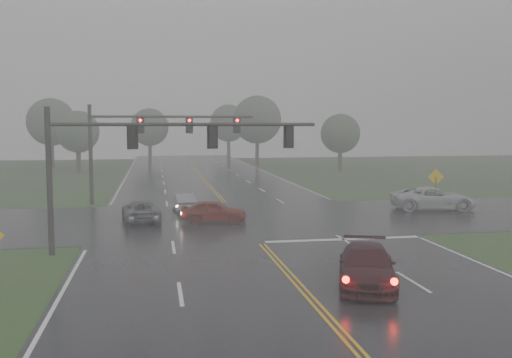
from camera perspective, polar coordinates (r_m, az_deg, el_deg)
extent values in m
plane|color=#2D4B20|center=(16.45, 9.97, -16.48)|extent=(180.00, 180.00, 0.00)
cube|color=black|center=(35.26, -1.22, -4.56)|extent=(18.00, 160.00, 0.02)
cube|color=black|center=(37.21, -1.69, -4.03)|extent=(120.00, 14.00, 0.02)
cube|color=silver|center=(30.96, 8.70, -6.03)|extent=(8.50, 0.50, 0.01)
imported|color=black|center=(22.52, 10.98, -10.43)|extent=(3.61, 5.53, 1.49)
imported|color=maroon|center=(35.98, -4.22, -4.37)|extent=(4.35, 2.38, 1.40)
imported|color=gray|center=(40.83, -7.23, -3.22)|extent=(1.67, 3.98, 1.28)
imported|color=#4E4F54|center=(37.00, -11.44, -4.19)|extent=(2.70, 4.99, 1.33)
imported|color=#BBBEC0|center=(43.04, 17.30, -2.98)|extent=(6.36, 3.77, 1.66)
cylinder|color=black|center=(28.24, -19.95, -0.25)|extent=(0.27, 0.27, 6.96)
cylinder|color=black|center=(28.12, -20.13, 5.25)|extent=(0.17, 0.17, 0.77)
cylinder|color=black|center=(27.73, -6.99, 5.44)|extent=(12.75, 0.17, 0.17)
cube|color=black|center=(27.71, -12.26, 4.16)|extent=(0.33, 0.27, 1.02)
cube|color=black|center=(27.87, -12.25, 4.16)|extent=(0.53, 0.03, 1.21)
cube|color=black|center=(27.83, -4.35, 4.27)|extent=(0.33, 0.27, 1.02)
cube|color=black|center=(27.98, -4.38, 4.28)|extent=(0.53, 0.03, 1.21)
cube|color=black|center=(28.46, 3.35, 4.30)|extent=(0.33, 0.27, 1.02)
cube|color=black|center=(28.61, 3.28, 4.31)|extent=(0.53, 0.03, 1.21)
cylinder|color=black|center=(45.43, -16.20, 2.33)|extent=(0.30, 0.30, 7.66)
cylinder|color=black|center=(45.38, -16.30, 6.09)|extent=(0.19, 0.19, 0.85)
cylinder|color=black|center=(45.14, -8.29, 6.19)|extent=(12.59, 0.19, 0.19)
cube|color=black|center=(45.13, -11.49, 5.33)|extent=(0.36, 0.30, 1.12)
cube|color=black|center=(45.30, -11.48, 5.33)|extent=(0.58, 0.03, 1.33)
cylinder|color=#FF0C05|center=(44.96, -11.50, 5.77)|extent=(0.23, 0.06, 0.23)
cube|color=black|center=(45.19, -6.67, 5.40)|extent=(0.36, 0.30, 1.12)
cube|color=black|center=(45.36, -6.69, 5.40)|extent=(0.58, 0.03, 1.33)
cylinder|color=#FF0C05|center=(45.02, -6.67, 5.84)|extent=(0.23, 0.06, 0.23)
cube|color=black|center=(45.57, -1.91, 5.43)|extent=(0.36, 0.30, 1.12)
cube|color=black|center=(45.74, -1.94, 5.43)|extent=(0.58, 0.03, 1.33)
cylinder|color=#FF0C05|center=(45.40, -1.88, 5.87)|extent=(0.23, 0.06, 0.23)
cylinder|color=black|center=(43.82, 17.52, -1.31)|extent=(0.08, 0.08, 2.32)
cube|color=yellow|center=(43.73, 17.54, 0.21)|extent=(1.22, 0.12, 1.22)
cylinder|color=#312720|center=(77.03, -17.32, 1.77)|extent=(0.61, 0.61, 3.05)
sphere|color=#33472F|center=(76.90, -17.39, 4.54)|extent=(5.42, 5.42, 5.42)
cylinder|color=#312720|center=(84.76, 0.12, 2.65)|extent=(0.55, 0.55, 4.00)
sphere|color=#33472F|center=(84.66, 0.12, 5.96)|extent=(7.12, 7.12, 7.12)
cylinder|color=#312720|center=(91.78, -10.55, 2.57)|extent=(0.55, 0.55, 3.35)
sphere|color=#33472F|center=(91.68, -10.60, 5.13)|extent=(5.95, 5.95, 5.95)
cylinder|color=#312720|center=(75.57, 8.40, 1.84)|extent=(0.51, 0.51, 2.90)
sphere|color=#33472F|center=(75.43, 8.44, 4.53)|extent=(5.16, 5.16, 5.16)
cylinder|color=#312720|center=(86.21, -19.71, 2.31)|extent=(0.51, 0.51, 3.80)
sphere|color=#33472F|center=(86.11, -19.81, 5.40)|extent=(6.75, 6.75, 6.75)
cylinder|color=#312720|center=(101.90, -2.75, 3.04)|extent=(0.62, 0.62, 3.74)
sphere|color=#33472F|center=(101.81, -2.76, 5.61)|extent=(6.64, 6.64, 6.64)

